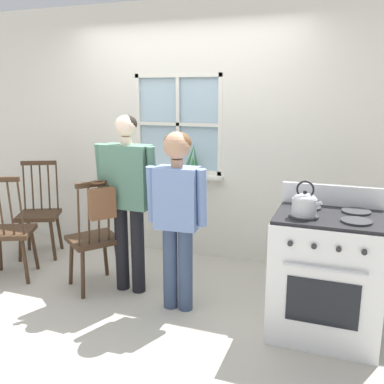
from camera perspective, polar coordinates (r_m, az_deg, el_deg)
name	(u,v)px	position (r m, az deg, el deg)	size (l,w,h in m)	color
ground_plane	(129,309)	(3.77, -8.42, -15.12)	(16.00, 16.00, 0.00)	#B2AD9E
wall_back	(188,134)	(4.61, -0.54, 7.79)	(6.40, 0.16, 2.70)	silver
chair_by_window	(94,240)	(4.02, -12.90, -6.21)	(0.57, 0.58, 1.04)	#3D2819
chair_near_wall	(9,232)	(4.47, -23.23, -4.98)	(0.55, 0.54, 1.04)	#3D2819
chair_center_cluster	(39,214)	(5.00, -19.70, -2.81)	(0.55, 0.54, 1.04)	#3D2819
person_elderly_left	(128,189)	(3.77, -8.58, 0.42)	(0.58, 0.22, 1.59)	black
person_teen_center	(177,204)	(3.41, -1.97, -1.61)	(0.50, 0.24, 1.48)	#384766
stove	(326,273)	(3.36, 17.42, -10.32)	(0.77, 0.68, 1.08)	silver
kettle	(305,203)	(3.07, 14.77, -1.48)	(0.21, 0.17, 0.25)	#B7B7BC
potted_plant	(193,167)	(4.54, 0.13, 3.40)	(0.15, 0.15, 0.34)	beige
handbag	(102,203)	(3.69, -11.93, -1.39)	(0.25, 0.25, 0.31)	brown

